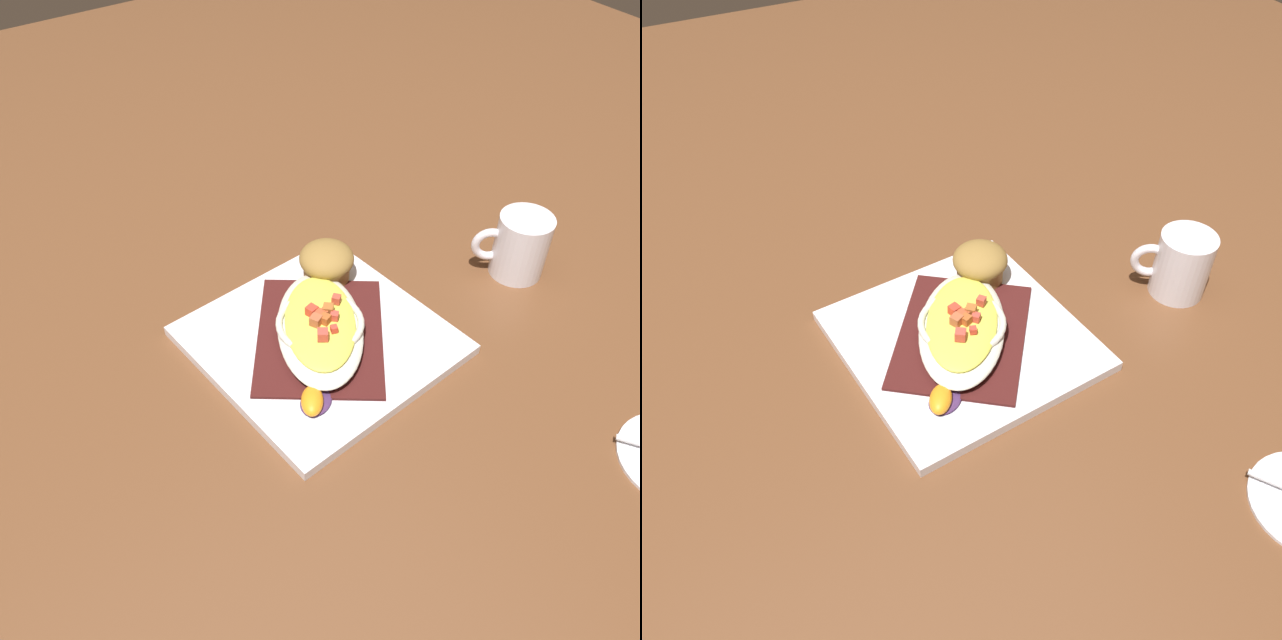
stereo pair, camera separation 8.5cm
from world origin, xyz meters
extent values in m
plane|color=brown|center=(0.00, 0.00, 0.00)|extent=(2.60, 2.60, 0.00)
cube|color=white|center=(0.00, 0.00, 0.01)|extent=(0.32, 0.32, 0.01)
cube|color=#441716|center=(0.00, 0.00, 0.02)|extent=(0.26, 0.27, 0.00)
ellipsoid|color=silver|center=(0.00, 0.00, 0.03)|extent=(0.20, 0.24, 0.03)
torus|color=silver|center=(0.00, 0.00, 0.04)|extent=(0.16, 0.16, 0.01)
ellipsoid|color=#DED84C|center=(0.00, 0.00, 0.04)|extent=(0.17, 0.19, 0.02)
cube|color=#C84735|center=(0.03, 0.01, 0.05)|extent=(0.01, 0.01, 0.01)
cube|color=#B45B37|center=(-0.01, -0.01, 0.06)|extent=(0.02, 0.02, 0.01)
cube|color=#D1483A|center=(-0.02, -0.03, 0.06)|extent=(0.02, 0.02, 0.01)
cube|color=#B14D2C|center=(0.00, 0.00, 0.05)|extent=(0.01, 0.01, 0.01)
cube|color=#CF4739|center=(0.01, -0.01, 0.05)|extent=(0.01, 0.01, 0.01)
cube|color=#B2602A|center=(0.01, 0.00, 0.06)|extent=(0.02, 0.02, 0.01)
cube|color=#B65826|center=(0.00, -0.01, 0.06)|extent=(0.02, 0.02, 0.01)
cube|color=#A94C2A|center=(0.01, 0.00, 0.05)|extent=(0.01, 0.01, 0.01)
cube|color=#D33E31|center=(0.00, -0.03, 0.05)|extent=(0.01, 0.01, 0.01)
cube|color=red|center=(-0.01, 0.01, 0.06)|extent=(0.02, 0.02, 0.01)
cylinder|color=olive|center=(0.07, 0.09, 0.03)|extent=(0.06, 0.06, 0.03)
ellipsoid|color=olive|center=(0.07, 0.09, 0.05)|extent=(0.08, 0.08, 0.04)
ellipsoid|color=#4C0F23|center=(0.07, 0.09, 0.06)|extent=(0.03, 0.03, 0.01)
ellipsoid|color=#462A58|center=(-0.07, -0.09, 0.02)|extent=(0.06, 0.06, 0.01)
ellipsoid|color=orange|center=(-0.07, -0.09, 0.02)|extent=(0.05, 0.05, 0.02)
cylinder|color=white|center=(0.32, -0.04, 0.05)|extent=(0.08, 0.08, 0.09)
torus|color=white|center=(0.28, -0.02, 0.05)|extent=(0.05, 0.04, 0.05)
cylinder|color=#4C2D14|center=(0.32, -0.04, 0.02)|extent=(0.07, 0.07, 0.04)
cube|color=silver|center=(0.20, -0.35, 0.01)|extent=(0.04, 0.05, 0.00)
camera|label=1|loc=(-0.34, -0.49, 0.64)|focal=37.41mm
camera|label=2|loc=(-0.27, -0.53, 0.64)|focal=37.41mm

